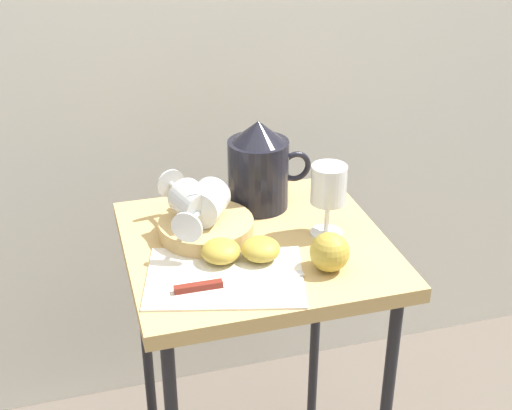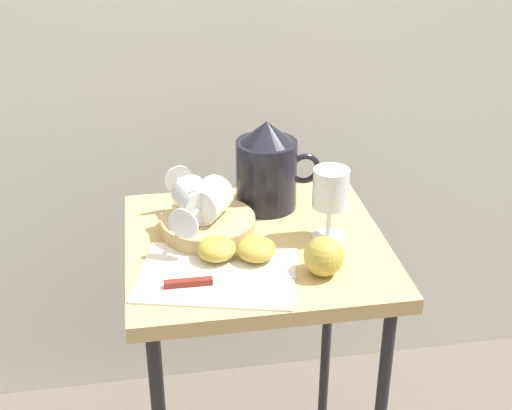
{
  "view_description": "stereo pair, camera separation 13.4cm",
  "coord_description": "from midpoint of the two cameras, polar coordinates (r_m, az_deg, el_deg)",
  "views": [
    {
      "loc": [
        -0.32,
        -1.15,
        1.43
      ],
      "look_at": [
        0.0,
        0.0,
        0.81
      ],
      "focal_mm": 50.03,
      "sensor_mm": 36.0,
      "label": 1
    },
    {
      "loc": [
        -0.19,
        -1.18,
        1.43
      ],
      "look_at": [
        0.0,
        0.0,
        0.81
      ],
      "focal_mm": 50.03,
      "sensor_mm": 36.0,
      "label": 2
    }
  ],
  "objects": [
    {
      "name": "linen_napkin",
      "position": [
        1.28,
        -5.52,
        -5.83
      ],
      "size": [
        0.32,
        0.26,
        0.0
      ],
      "primitive_type": "cube",
      "rotation": [
        0.0,
        0.0,
        -0.25
      ],
      "color": "silver",
      "rests_on": "table"
    },
    {
      "name": "table",
      "position": [
        1.43,
        -2.71,
        -5.82
      ],
      "size": [
        0.5,
        0.48,
        0.73
      ],
      "color": "tan",
      "rests_on": "ground_plane"
    },
    {
      "name": "basket_tray",
      "position": [
        1.4,
        -6.75,
        -1.92
      ],
      "size": [
        0.19,
        0.19,
        0.03
      ],
      "primitive_type": "cylinder",
      "color": "tan",
      "rests_on": "table"
    },
    {
      "name": "pitcher",
      "position": [
        1.48,
        -2.38,
        2.58
      ],
      "size": [
        0.18,
        0.13,
        0.19
      ],
      "color": "black",
      "rests_on": "table"
    },
    {
      "name": "knife",
      "position": [
        1.25,
        -5.97,
        -6.4
      ],
      "size": [
        0.23,
        0.02,
        0.01
      ],
      "color": "silver",
      "rests_on": "linen_napkin"
    },
    {
      "name": "wine_glass_upright",
      "position": [
        1.36,
        3.02,
        1.23
      ],
      "size": [
        0.07,
        0.07,
        0.15
      ],
      "color": "silver",
      "rests_on": "table"
    },
    {
      "name": "wine_glass_tipped_far",
      "position": [
        1.38,
        -7.86,
        0.15
      ],
      "size": [
        0.1,
        0.16,
        0.07
      ],
      "color": "silver",
      "rests_on": "basket_tray"
    },
    {
      "name": "wine_glass_tipped_near",
      "position": [
        1.37,
        -6.88,
        0.03
      ],
      "size": [
        0.13,
        0.16,
        0.07
      ],
      "color": "silver",
      "rests_on": "basket_tray"
    },
    {
      "name": "apple_half_left",
      "position": [
        1.31,
        -5.79,
        -3.77
      ],
      "size": [
        0.07,
        0.07,
        0.04
      ],
      "primitive_type": "ellipsoid",
      "color": "#B29938",
      "rests_on": "linen_napkin"
    },
    {
      "name": "apple_whole",
      "position": [
        1.28,
        2.92,
        -3.86
      ],
      "size": [
        0.07,
        0.07,
        0.07
      ],
      "primitive_type": "sphere",
      "color": "#B29938",
      "rests_on": "table"
    },
    {
      "name": "apple_half_right",
      "position": [
        1.31,
        -2.57,
        -3.63
      ],
      "size": [
        0.07,
        0.07,
        0.04
      ],
      "primitive_type": "ellipsoid",
      "color": "#B29938",
      "rests_on": "linen_napkin"
    }
  ]
}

